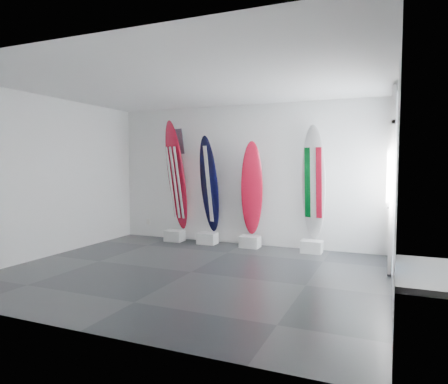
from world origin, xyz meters
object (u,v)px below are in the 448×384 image
at_px(surfboard_navy, 209,184).
at_px(surfboard_italy, 314,183).
at_px(surfboard_usa, 176,176).
at_px(surfboard_swiss, 252,189).

relative_size(surfboard_navy, surfboard_italy, 0.94).
bearing_deg(surfboard_usa, surfboard_navy, 20.07).
relative_size(surfboard_usa, surfboard_swiss, 1.25).
height_order(surfboard_usa, surfboard_italy, surfboard_usa).
xyz_separation_m(surfboard_usa, surfboard_italy, (3.08, 0.00, -0.10)).
relative_size(surfboard_swiss, surfboard_italy, 0.88).
bearing_deg(surfboard_usa, surfboard_swiss, 20.07).
distance_m(surfboard_navy, surfboard_swiss, 0.98).
bearing_deg(surfboard_navy, surfboard_usa, -164.49).
bearing_deg(surfboard_swiss, surfboard_navy, 163.10).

